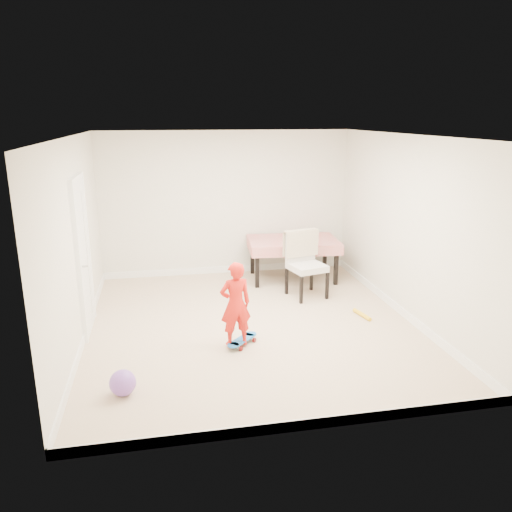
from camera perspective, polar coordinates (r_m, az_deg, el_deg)
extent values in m
plane|color=tan|center=(7.10, -0.49, -7.88)|extent=(5.00, 5.00, 0.00)
cube|color=white|center=(6.50, -0.54, 13.42)|extent=(4.50, 5.00, 0.04)
cube|color=silver|center=(9.08, -3.38, 5.96)|extent=(4.50, 0.04, 2.60)
cube|color=silver|center=(4.37, 5.44, -5.08)|extent=(4.50, 0.04, 2.60)
cube|color=silver|center=(6.66, -19.75, 1.39)|extent=(0.04, 5.00, 2.60)
cube|color=silver|center=(7.41, 16.73, 3.05)|extent=(0.04, 5.00, 2.60)
cube|color=white|center=(7.01, -19.14, -0.18)|extent=(0.11, 0.94, 2.11)
cube|color=white|center=(9.38, -3.27, -1.51)|extent=(4.50, 0.02, 0.12)
cube|color=white|center=(4.94, 5.08, -18.68)|extent=(4.50, 0.02, 0.12)
cube|color=white|center=(7.05, -18.89, -8.41)|extent=(0.02, 5.00, 0.12)
cube|color=white|center=(7.77, 16.07, -5.90)|extent=(0.02, 5.00, 0.12)
imported|color=red|center=(6.26, -2.35, -5.82)|extent=(0.43, 0.32, 1.09)
sphere|color=purple|center=(5.59, -14.99, -13.83)|extent=(0.28, 0.28, 0.28)
cylinder|color=yellow|center=(7.53, 12.02, -6.57)|extent=(0.14, 0.40, 0.06)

